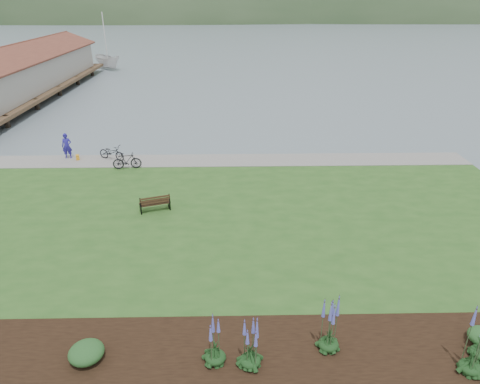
{
  "coord_description": "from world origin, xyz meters",
  "views": [
    {
      "loc": [
        1.96,
        -18.66,
        10.16
      ],
      "look_at": [
        2.37,
        0.22,
        1.3
      ],
      "focal_mm": 32.0,
      "sensor_mm": 36.0,
      "label": 1
    }
  ],
  "objects_px": {
    "bicycle_a": "(112,152)",
    "park_bench": "(155,203)",
    "sailboat": "(109,69)",
    "person": "(66,144)"
  },
  "relations": [
    {
      "from": "park_bench",
      "to": "person",
      "type": "bearing_deg",
      "value": 113.33
    },
    {
      "from": "park_bench",
      "to": "sailboat",
      "type": "xyz_separation_m",
      "value": [
        -13.89,
        45.34,
        -0.85
      ]
    },
    {
      "from": "person",
      "to": "bicycle_a",
      "type": "bearing_deg",
      "value": -13.59
    },
    {
      "from": "sailboat",
      "to": "park_bench",
      "type": "bearing_deg",
      "value": -117.17
    },
    {
      "from": "park_bench",
      "to": "bicycle_a",
      "type": "bearing_deg",
      "value": 99.62
    },
    {
      "from": "bicycle_a",
      "to": "sailboat",
      "type": "height_order",
      "value": "sailboat"
    },
    {
      "from": "bicycle_a",
      "to": "person",
      "type": "bearing_deg",
      "value": 108.09
    },
    {
      "from": "person",
      "to": "bicycle_a",
      "type": "xyz_separation_m",
      "value": [
        2.88,
        -0.3,
        -0.49
      ]
    },
    {
      "from": "bicycle_a",
      "to": "park_bench",
      "type": "bearing_deg",
      "value": -127.57
    },
    {
      "from": "person",
      "to": "bicycle_a",
      "type": "height_order",
      "value": "person"
    }
  ]
}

